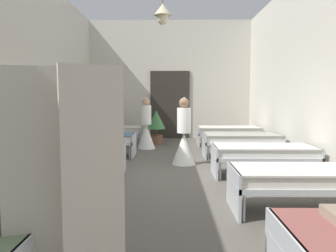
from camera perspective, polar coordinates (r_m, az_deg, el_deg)
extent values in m
cube|color=#59544C|center=(6.20, 0.02, -9.20)|extent=(6.31, 11.70, 0.10)
cube|color=beige|center=(11.67, 0.35, 8.17)|extent=(6.11, 0.20, 4.18)
cube|color=beige|center=(6.75, -26.38, 9.75)|extent=(0.20, 11.10, 4.18)
cube|color=beige|center=(6.68, 26.68, 9.78)|extent=(0.20, 11.10, 4.18)
cube|color=#2D2823|center=(11.54, 0.35, 3.79)|extent=(1.40, 0.06, 2.40)
cone|color=beige|center=(8.22, -0.93, 19.98)|extent=(0.44, 0.44, 0.28)
sphere|color=beige|center=(8.16, -0.93, 18.48)|extent=(0.28, 0.28, 0.28)
cylinder|color=#B7BCC1|center=(4.10, -14.01, -13.82)|extent=(0.03, 0.03, 0.34)
cylinder|color=#B7BCC1|center=(4.76, -11.77, -11.05)|extent=(0.03, 0.03, 0.34)
cube|color=#B7BCC1|center=(4.65, -23.47, -9.17)|extent=(1.90, 0.84, 0.07)
cube|color=#B7BCC1|center=(4.38, -12.05, -10.91)|extent=(0.04, 0.84, 0.57)
cube|color=silver|center=(4.63, -23.52, -7.91)|extent=(1.82, 0.78, 0.14)
cube|color=#8C4C47|center=(4.61, -23.56, -6.91)|extent=(1.86, 0.82, 0.02)
cylinder|color=#B7BCC1|center=(4.06, 13.35, -13.97)|extent=(0.03, 0.03, 0.34)
cylinder|color=#B7BCC1|center=(4.74, 11.41, -11.14)|extent=(0.03, 0.03, 0.34)
cube|color=#B7BCC1|center=(4.59, 23.19, -9.33)|extent=(1.90, 0.84, 0.07)
cube|color=#B7BCC1|center=(4.35, 11.55, -11.01)|extent=(0.04, 0.84, 0.57)
cube|color=silver|center=(4.57, 23.24, -8.06)|extent=(1.82, 0.78, 0.14)
cube|color=beige|center=(4.55, 23.28, -7.05)|extent=(1.86, 0.82, 0.02)
cylinder|color=#B7BCC1|center=(6.42, -24.90, -7.18)|extent=(0.03, 0.03, 0.34)
cylinder|color=#B7BCC1|center=(7.06, -22.37, -5.99)|extent=(0.03, 0.03, 0.34)
cylinder|color=#B7BCC1|center=(5.88, -9.28, -7.86)|extent=(0.03, 0.03, 0.34)
cylinder|color=#B7BCC1|center=(6.58, -8.19, -6.44)|extent=(0.03, 0.03, 0.34)
cube|color=#B7BCC1|center=(6.39, -16.48, -5.08)|extent=(1.90, 0.84, 0.07)
cube|color=#B7BCC1|center=(6.74, -24.07, -5.56)|extent=(0.04, 0.84, 0.57)
cube|color=#B7BCC1|center=(6.20, -8.16, -6.07)|extent=(0.04, 0.84, 0.57)
cube|color=white|center=(6.37, -16.50, -4.15)|extent=(1.82, 0.78, 0.14)
cube|color=#8C4C47|center=(6.36, -16.52, -3.42)|extent=(1.86, 0.82, 0.02)
cylinder|color=#B7BCC1|center=(5.86, 9.26, -7.91)|extent=(0.03, 0.03, 0.34)
cylinder|color=#B7BCC1|center=(6.56, 8.32, -6.48)|extent=(0.03, 0.03, 0.34)
cylinder|color=#B7BCC1|center=(6.35, 25.10, -7.31)|extent=(0.03, 0.03, 0.34)
cylinder|color=#B7BCC1|center=(7.00, 22.66, -6.08)|extent=(0.03, 0.03, 0.34)
cube|color=#B7BCC1|center=(6.35, 16.62, -5.15)|extent=(1.90, 0.84, 0.07)
cube|color=#B7BCC1|center=(6.18, 8.22, -6.10)|extent=(0.04, 0.84, 0.57)
cube|color=#B7BCC1|center=(6.68, 24.34, -5.66)|extent=(0.04, 0.84, 0.57)
cube|color=white|center=(6.33, 16.65, -4.22)|extent=(1.82, 0.78, 0.14)
cube|color=beige|center=(6.32, 16.67, -3.48)|extent=(1.86, 0.82, 0.02)
cylinder|color=#B7BCC1|center=(8.14, -19.11, -4.42)|extent=(0.03, 0.03, 0.34)
cylinder|color=#B7BCC1|center=(8.81, -17.53, -3.65)|extent=(0.03, 0.03, 0.34)
cylinder|color=#B7BCC1|center=(7.72, -6.83, -4.67)|extent=(0.03, 0.03, 0.34)
cylinder|color=#B7BCC1|center=(8.43, -6.19, -3.83)|extent=(0.03, 0.03, 0.34)
cube|color=#B7BCC1|center=(8.20, -12.56, -2.74)|extent=(1.90, 0.84, 0.07)
cube|color=#B7BCC1|center=(8.47, -18.69, -3.23)|extent=(0.04, 0.84, 0.57)
cube|color=#B7BCC1|center=(8.05, -6.08, -3.42)|extent=(0.04, 0.84, 0.57)
cube|color=white|center=(8.19, -12.58, -2.01)|extent=(1.82, 0.78, 0.14)
cube|color=slate|center=(8.18, -12.59, -1.44)|extent=(1.86, 0.82, 0.02)
cylinder|color=#B7BCC1|center=(7.71, 7.16, -4.70)|extent=(0.03, 0.03, 0.34)
cylinder|color=#B7BCC1|center=(8.41, 6.61, -3.85)|extent=(0.03, 0.03, 0.34)
cylinder|color=#B7BCC1|center=(8.09, 19.54, -4.49)|extent=(0.03, 0.03, 0.34)
cylinder|color=#B7BCC1|center=(8.76, 18.02, -3.71)|extent=(0.03, 0.03, 0.34)
cube|color=#B7BCC1|center=(8.17, 12.98, -2.77)|extent=(1.90, 0.84, 0.07)
cube|color=#B7BCC1|center=(8.03, 6.46, -3.44)|extent=(0.04, 0.84, 0.57)
cube|color=#B7BCC1|center=(8.43, 19.16, -3.29)|extent=(0.04, 0.84, 0.57)
cube|color=white|center=(8.15, 12.99, -2.04)|extent=(1.82, 0.78, 0.14)
cube|color=#9E9E93|center=(8.14, 13.00, -1.47)|extent=(1.86, 0.82, 0.02)
cylinder|color=#B7BCC1|center=(9.92, -15.40, -2.62)|extent=(0.03, 0.03, 0.34)
cylinder|color=#B7BCC1|center=(10.61, -14.33, -2.09)|extent=(0.03, 0.03, 0.34)
cylinder|color=#B7BCC1|center=(9.59, -5.35, -2.72)|extent=(0.03, 0.03, 0.34)
cylinder|color=#B7BCC1|center=(10.30, -4.93, -2.16)|extent=(0.03, 0.03, 0.34)
cube|color=#B7BCC1|center=(10.04, -10.08, -1.24)|extent=(1.90, 0.84, 0.07)
cube|color=#B7BCC1|center=(10.27, -15.18, -1.69)|extent=(0.04, 0.84, 0.57)
cube|color=#B7BCC1|center=(9.92, -4.79, -1.76)|extent=(0.04, 0.84, 0.57)
cube|color=silver|center=(10.03, -10.09, -0.64)|extent=(1.82, 0.78, 0.14)
cube|color=beige|center=(10.02, -10.10, -0.17)|extent=(1.86, 0.82, 0.02)
cylinder|color=#B7BCC1|center=(9.57, 5.89, -2.74)|extent=(0.03, 0.03, 0.34)
cylinder|color=#B7BCC1|center=(10.28, 5.53, -2.18)|extent=(0.03, 0.03, 0.34)
cylinder|color=#B7BCC1|center=(9.88, 16.00, -2.66)|extent=(0.03, 0.03, 0.34)
cylinder|color=#B7BCC1|center=(10.57, 14.97, -2.13)|extent=(0.03, 0.03, 0.34)
cube|color=#B7BCC1|center=(10.02, 10.68, -1.26)|extent=(1.90, 0.84, 0.07)
cube|color=#B7BCC1|center=(9.91, 5.36, -1.78)|extent=(0.04, 0.84, 0.57)
cube|color=#B7BCC1|center=(10.23, 15.81, -1.73)|extent=(0.04, 0.84, 0.57)
cube|color=silver|center=(10.01, 10.69, -0.66)|extent=(1.82, 0.78, 0.14)
cube|color=beige|center=(10.00, 10.69, -0.20)|extent=(1.86, 0.82, 0.02)
cone|color=white|center=(7.12, 2.82, -4.02)|extent=(0.52, 0.52, 0.70)
cylinder|color=white|center=(7.05, 2.85, 1.00)|extent=(0.30, 0.30, 0.55)
sphere|color=#846047|center=(7.03, 2.86, 4.13)|extent=(0.22, 0.22, 0.22)
cone|color=white|center=(7.03, 2.86, 4.76)|extent=(0.18, 0.18, 0.10)
cone|color=white|center=(9.28, -3.90, -1.85)|extent=(0.52, 0.52, 0.70)
cylinder|color=white|center=(9.22, -3.92, 2.00)|extent=(0.30, 0.30, 0.55)
sphere|color=tan|center=(9.21, -3.93, 4.39)|extent=(0.22, 0.22, 0.22)
cone|color=white|center=(9.21, -3.94, 4.87)|extent=(0.18, 0.18, 0.10)
cylinder|color=brown|center=(10.14, -2.09, -2.41)|extent=(0.40, 0.40, 0.29)
cylinder|color=brown|center=(10.11, -2.09, -1.04)|extent=(0.06, 0.06, 0.20)
cone|color=#3D7A42|center=(10.08, -2.10, 1.15)|extent=(0.57, 0.57, 0.58)
cube|color=#BCB29E|center=(2.39, -22.63, -10.92)|extent=(0.41, 0.14, 1.70)
cube|color=#BCB29E|center=(2.20, -12.97, -12.01)|extent=(0.37, 0.25, 1.70)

